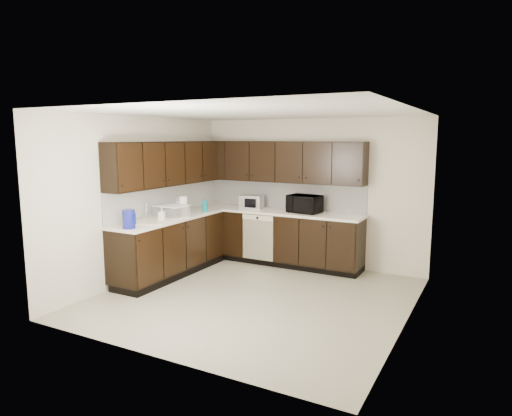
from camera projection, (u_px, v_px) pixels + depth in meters
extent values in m
plane|color=#A49F87|center=(255.00, 297.00, 6.29)|extent=(4.00, 4.00, 0.00)
plane|color=white|center=(255.00, 113.00, 5.91)|extent=(4.00, 4.00, 0.00)
cube|color=beige|center=(310.00, 192.00, 7.84)|extent=(4.00, 0.02, 2.50)
cube|color=beige|center=(141.00, 199.00, 7.03)|extent=(0.02, 4.00, 2.50)
cube|color=beige|center=(410.00, 220.00, 5.16)|extent=(0.02, 4.00, 2.50)
cube|color=beige|center=(156.00, 236.00, 4.36)|extent=(4.00, 0.02, 2.50)
cube|color=black|center=(276.00, 238.00, 7.93)|extent=(3.00, 0.60, 0.90)
cube|color=black|center=(170.00, 247.00, 7.27)|extent=(0.60, 2.20, 0.90)
cube|color=black|center=(276.00, 260.00, 8.02)|extent=(3.00, 0.54, 0.10)
cube|color=black|center=(172.00, 272.00, 7.32)|extent=(0.54, 2.20, 0.10)
cube|color=white|center=(276.00, 211.00, 7.86)|extent=(3.03, 0.63, 0.04)
cube|color=white|center=(169.00, 218.00, 7.20)|extent=(0.63, 2.23, 0.04)
cube|color=white|center=(283.00, 195.00, 8.07)|extent=(3.00, 0.02, 0.48)
cube|color=white|center=(167.00, 199.00, 7.56)|extent=(0.02, 2.80, 0.48)
cube|color=black|center=(280.00, 162.00, 7.85)|extent=(3.00, 0.33, 0.70)
cube|color=black|center=(166.00, 164.00, 7.26)|extent=(0.33, 2.47, 0.70)
cube|color=beige|center=(258.00, 237.00, 7.77)|extent=(0.58, 0.02, 0.78)
cube|color=beige|center=(258.00, 218.00, 7.71)|extent=(0.58, 0.03, 0.08)
cylinder|color=black|center=(257.00, 218.00, 7.70)|extent=(0.04, 0.02, 0.04)
cube|color=beige|center=(158.00, 220.00, 6.93)|extent=(0.54, 0.82, 0.03)
cube|color=beige|center=(149.00, 227.00, 6.77)|extent=(0.42, 0.34, 0.16)
cube|color=beige|center=(166.00, 223.00, 7.12)|extent=(0.42, 0.34, 0.16)
cylinder|color=silver|center=(146.00, 211.00, 7.01)|extent=(0.03, 0.03, 0.26)
cylinder|color=silver|center=(149.00, 203.00, 6.97)|extent=(0.14, 0.02, 0.02)
cylinder|color=#B2B2B7|center=(149.00, 225.00, 6.76)|extent=(0.20, 0.20, 0.10)
imported|color=black|center=(304.00, 204.00, 7.59)|extent=(0.57, 0.43, 0.29)
imported|color=gray|center=(162.00, 214.00, 6.81)|extent=(0.13, 0.13, 0.21)
imported|color=gray|center=(177.00, 206.00, 7.46)|extent=(0.12, 0.12, 0.27)
cube|color=#B3B3B5|center=(252.00, 202.00, 8.03)|extent=(0.42, 0.34, 0.24)
cube|color=silver|center=(171.00, 211.00, 7.17)|extent=(0.48, 0.36, 0.18)
cylinder|color=#101999|center=(129.00, 219.00, 6.27)|extent=(0.23, 0.23, 0.26)
cylinder|color=#0B777F|center=(205.00, 206.00, 7.67)|extent=(0.10, 0.10, 0.20)
cylinder|color=white|center=(183.00, 206.00, 7.39)|extent=(0.17, 0.17, 0.30)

